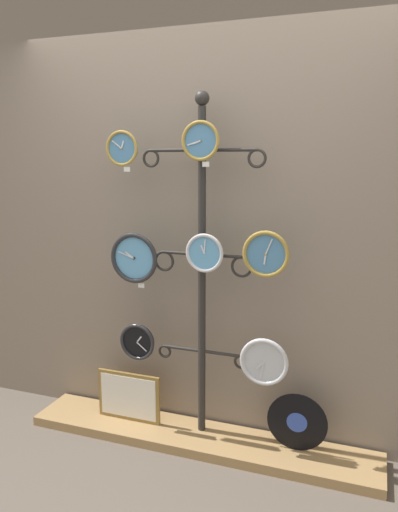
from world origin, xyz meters
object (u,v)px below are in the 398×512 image
Objects in this scene: clock_bottom_left at (138,342)px; clock_bottom_right at (264,362)px; clock_top_left at (122,148)px; clock_middle_left at (134,258)px; clock_top_center at (201,141)px; vinyl_record at (297,422)px; clock_middle_center at (205,253)px; display_stand at (202,305)px; picture_frame at (129,396)px; clock_middle_right at (266,254)px.

clock_bottom_right is (0.80, -0.00, -0.01)m from clock_bottom_left.
clock_bottom_left is 0.80m from clock_bottom_right.
clock_top_left reaches higher than clock_middle_left.
clock_top_center is 1.70m from vinyl_record.
display_stand is at bearing 119.13° from clock_middle_center.
display_stand is 10.22× the size of clock_top_left.
clock_top_center is 0.98× the size of clock_middle_center.
clock_top_left is 0.78m from clock_middle_center.
clock_top_center is 0.79× the size of clock_bottom_right.
clock_top_left is 1.89m from vinyl_record.
clock_top_center reaches higher than clock_bottom_left.
picture_frame is (-0.09, 0.05, -0.93)m from clock_middle_left.
clock_top_center is at bearing 0.52° from clock_top_left.
clock_middle_center is (0.51, -0.00, -0.59)m from clock_top_left.
display_stand is at bearing 13.85° from clock_bottom_left.
clock_middle_left is at bearing -177.88° from clock_top_center.
clock_middle_right is 1.35m from picture_frame.
picture_frame is (-0.54, 0.04, -0.99)m from clock_middle_center.
vinyl_record is at bearing 1.11° from picture_frame.
clock_middle_left is 0.94m from picture_frame.
display_stand is at bearing 104.75° from clock_top_center.
clock_middle_center is at bearing -173.82° from vinyl_record.
clock_middle_right is (0.35, -0.01, 0.02)m from clock_middle_center.
vinyl_record is at bearing 20.92° from clock_bottom_right.
clock_middle_right reaches higher than clock_middle_left.
clock_middle_center is 0.73m from clock_bottom_left.
clock_top_center reaches higher than picture_frame.
display_stand reaches higher than clock_bottom_left.
clock_top_left is 0.79× the size of clock_middle_right.
vinyl_record is (0.58, 0.05, -1.60)m from clock_top_center.
clock_middle_left is at bearing -166.60° from display_stand.
clock_middle_right is at bearing -0.65° from clock_top_left.
clock_bottom_left reaches higher than picture_frame.
picture_frame is at bearing 175.88° from clock_middle_center.
clock_middle_left is at bearing -178.95° from clock_middle_center.
display_stand is 6.86× the size of clock_middle_left.
display_stand reaches higher than clock_middle_center.
clock_top_left is (-0.46, -0.08, 0.92)m from display_stand.
clock_middle_right reaches higher than vinyl_record.
clock_top_center is 0.63× the size of vinyl_record.
clock_top_center is (0.48, 0.00, 0.04)m from clock_top_left.
clock_middle_center is 0.87× the size of clock_middle_right.
clock_middle_right is at bearing 0.19° from clock_bottom_left.
clock_middle_left is 1.32× the size of clock_bottom_left.
clock_top_left is at bearing 170.46° from clock_middle_left.
clock_middle_center is 0.97× the size of clock_bottom_left.
clock_top_center is 0.72m from clock_middle_right.
clock_middle_left is (0.07, -0.01, -0.64)m from clock_top_left.
clock_middle_left is 0.71× the size of picture_frame.
vinyl_record is (1.06, 0.06, -1.56)m from clock_top_left.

